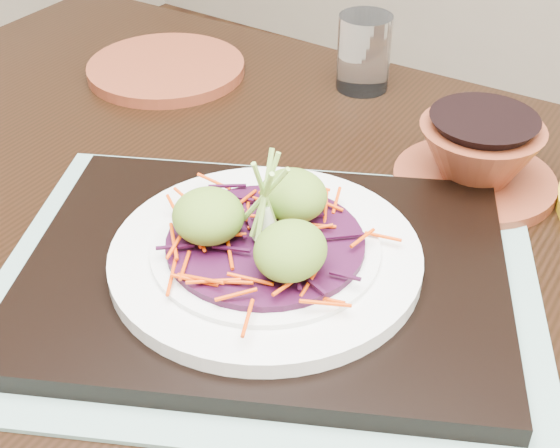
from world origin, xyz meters
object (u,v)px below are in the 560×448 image
Objects in this scene: terracotta_side_plate at (166,69)px; dining_table at (295,353)px; terracotta_bowl_set at (477,160)px; white_plate at (266,255)px; serving_tray at (266,271)px; water_glass at (364,53)px.

dining_table is at bearing -33.22° from terracotta_side_plate.
white_plate is at bearing -109.39° from terracotta_bowl_set.
white_plate reaches higher than terracotta_side_plate.
terracotta_side_plate is (-0.34, 0.22, 0.11)m from dining_table.
white_plate is 1.35× the size of terracotta_bowl_set.
serving_tray is 0.02m from white_plate.
dining_table is 6.65× the size of terracotta_side_plate.
terracotta_bowl_set is at bearing 70.61° from white_plate.
dining_table is at bearing -69.25° from water_glass.
dining_table is 0.25m from terracotta_bowl_set.
serving_tray is at bearing -72.33° from water_glass.
serving_tray is at bearing -37.54° from terracotta_side_plate.
water_glass is at bearing 107.99° from dining_table.
water_glass is (0.21, 0.10, 0.04)m from terracotta_side_plate.
terracotta_side_plate is at bearing 142.46° from white_plate.
serving_tray reaches higher than dining_table.
water_glass reaches higher than dining_table.
dining_table is 3.33× the size of serving_tray.
serving_tray is at bearing -110.08° from dining_table.
dining_table is at bearing -109.71° from terracotta_bowl_set.
terracotta_side_plate is at bearing 115.46° from serving_tray.
white_plate is at bearing 18.00° from serving_tray.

